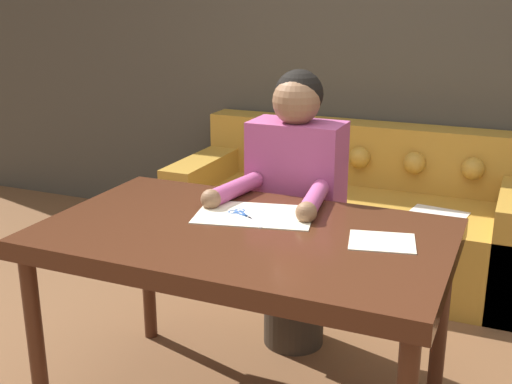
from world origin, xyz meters
name	(u,v)px	position (x,y,z in m)	size (l,w,h in m)	color
wall_back	(404,41)	(0.00, 2.12, 1.30)	(8.00, 0.06, 2.60)	#474238
dining_table	(244,249)	(-0.14, 0.08, 0.70)	(1.45, 0.87, 0.77)	#472314
couch	(350,217)	(-0.16, 1.67, 0.30)	(2.03, 0.89, 0.81)	#B7842D
person	(295,212)	(-0.15, 0.67, 0.65)	(0.47, 0.61, 1.27)	#33281E
pattern_paper_main	(255,215)	(-0.16, 0.23, 0.78)	(0.49, 0.36, 0.00)	beige
pattern_paper_offcut	(382,242)	(0.34, 0.15, 0.78)	(0.25, 0.23, 0.00)	beige
scissors	(244,215)	(-0.20, 0.21, 0.78)	(0.21, 0.16, 0.01)	silver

